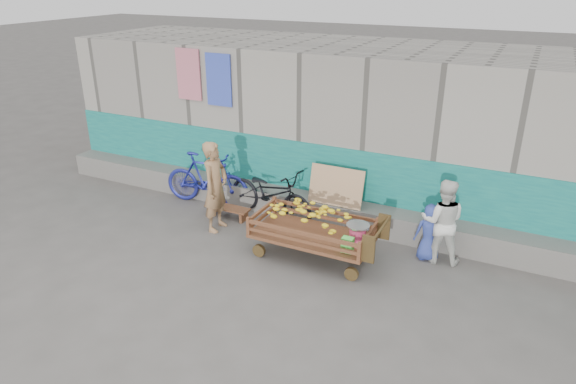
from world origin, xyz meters
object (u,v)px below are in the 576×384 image
at_px(woman, 442,221).
at_px(child, 429,232).
at_px(bicycle_blue, 207,179).
at_px(banana_cart, 311,224).
at_px(vendor_man, 215,187).
at_px(bicycle_dark, 271,193).
at_px(bench, 228,209).

relative_size(woman, child, 1.47).
bearing_deg(child, bicycle_blue, -27.36).
bearing_deg(banana_cart, child, 24.82).
height_order(vendor_man, bicycle_dark, vendor_man).
xyz_separation_m(woman, bicycle_blue, (-4.60, 0.20, -0.17)).
bearing_deg(bicycle_blue, child, -101.05).
bearing_deg(woman, bicycle_dark, -13.60).
height_order(woman, child, woman).
bearing_deg(bicycle_blue, banana_cart, -118.85).
xyz_separation_m(banana_cart, bicycle_blue, (-2.70, 1.02, -0.07)).
xyz_separation_m(bicycle_dark, bicycle_blue, (-1.43, 0.00, 0.04)).
height_order(bench, vendor_man, vendor_man).
xyz_separation_m(banana_cart, woman, (1.89, 0.82, 0.09)).
relative_size(vendor_man, bicycle_dark, 0.87).
relative_size(woman, bicycle_blue, 0.79).
bearing_deg(bench, banana_cart, -18.15).
height_order(child, bicycle_blue, bicycle_blue).
height_order(vendor_man, bicycle_blue, vendor_man).
bearing_deg(child, vendor_man, -15.01).
height_order(bench, bicycle_dark, bicycle_dark).
bearing_deg(bicycle_dark, woman, -82.75).
distance_m(bench, vendor_man, 0.81).
bearing_deg(bicycle_dark, bench, 127.32).
bearing_deg(woman, banana_cart, 13.52).
bearing_deg(vendor_man, banana_cart, -98.51).
xyz_separation_m(child, bicycle_dark, (-3.00, 0.23, 0.02)).
bearing_deg(bicycle_dark, bicycle_blue, 100.87).
height_order(banana_cart, bench, banana_cart).
height_order(bicycle_dark, bicycle_blue, bicycle_blue).
bearing_deg(woman, vendor_man, -0.59).
relative_size(banana_cart, child, 2.20).
bearing_deg(vendor_man, bicycle_dark, -40.96).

